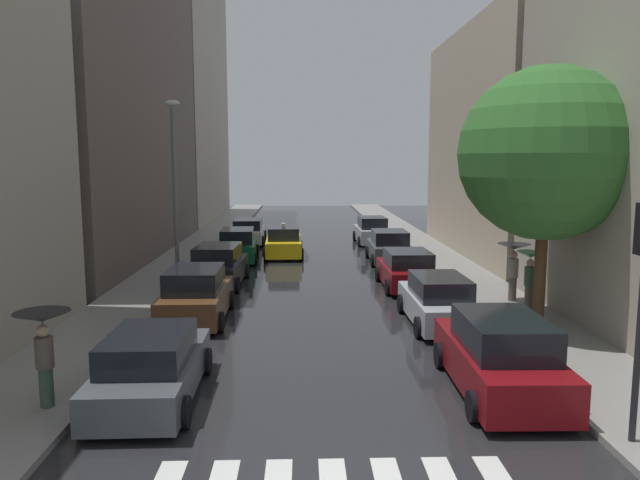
% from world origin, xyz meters
% --- Properties ---
extents(ground_plane, '(28.00, 72.00, 0.04)m').
position_xyz_m(ground_plane, '(0.00, 24.00, -0.02)').
color(ground_plane, '#242427').
extents(sidewalk_left, '(3.00, 72.00, 0.15)m').
position_xyz_m(sidewalk_left, '(-6.50, 24.00, 0.07)').
color(sidewalk_left, gray).
rests_on(sidewalk_left, ground).
extents(sidewalk_right, '(3.00, 72.00, 0.15)m').
position_xyz_m(sidewalk_right, '(6.50, 24.00, 0.07)').
color(sidewalk_right, gray).
rests_on(sidewalk_right, ground).
extents(building_left_mid, '(6.00, 20.85, 18.06)m').
position_xyz_m(building_left_mid, '(-11.00, 24.60, 9.03)').
color(building_left_mid, '#564C47').
rests_on(building_left_mid, ground).
extents(building_left_far, '(6.00, 18.68, 21.81)m').
position_xyz_m(building_left_far, '(-11.00, 44.88, 10.91)').
color(building_left_far, '#9E9384').
rests_on(building_left_far, ground).
extents(building_right_mid, '(6.00, 15.86, 12.15)m').
position_xyz_m(building_right_mid, '(11.00, 24.81, 6.07)').
color(building_right_mid, '#B2A38C').
rests_on(building_right_mid, ground).
extents(parked_car_left_nearest, '(2.15, 4.49, 1.54)m').
position_xyz_m(parked_car_left_nearest, '(-3.76, 5.30, 0.73)').
color(parked_car_left_nearest, '#474C51').
rests_on(parked_car_left_nearest, ground).
extents(parked_car_left_second, '(2.10, 4.34, 1.75)m').
position_xyz_m(parked_car_left_second, '(-3.94, 11.72, 0.81)').
color(parked_car_left_second, brown).
rests_on(parked_car_left_second, ground).
extents(parked_car_left_third, '(2.25, 4.49, 1.72)m').
position_xyz_m(parked_car_left_third, '(-3.97, 17.09, 0.80)').
color(parked_car_left_third, black).
rests_on(parked_car_left_third, ground).
extents(parked_car_left_fourth, '(2.20, 4.47, 1.69)m').
position_xyz_m(parked_car_left_fourth, '(-3.82, 23.09, 0.79)').
color(parked_car_left_fourth, '#0C4C2D').
rests_on(parked_car_left_fourth, ground).
extents(parked_car_left_fifth, '(2.13, 4.39, 1.53)m').
position_xyz_m(parked_car_left_fifth, '(-3.87, 29.62, 0.72)').
color(parked_car_left_fifth, silver).
rests_on(parked_car_left_fifth, ground).
extents(parked_car_right_nearest, '(2.21, 4.75, 1.79)m').
position_xyz_m(parked_car_right_nearest, '(3.90, 5.49, 0.83)').
color(parked_car_right_nearest, maroon).
rests_on(parked_car_right_nearest, ground).
extents(parked_car_right_second, '(2.04, 4.40, 1.59)m').
position_xyz_m(parked_car_right_second, '(3.79, 11.00, 0.75)').
color(parked_car_right_second, '#B2B7BF').
rests_on(parked_car_right_second, ground).
extents(parked_car_right_third, '(2.20, 4.17, 1.56)m').
position_xyz_m(parked_car_right_third, '(3.76, 16.40, 0.73)').
color(parked_car_right_third, maroon).
rests_on(parked_car_right_third, ground).
extents(parked_car_right_fourth, '(2.14, 4.09, 1.65)m').
position_xyz_m(parked_car_right_fourth, '(3.92, 22.47, 0.77)').
color(parked_car_right_fourth, '#474C51').
rests_on(parked_car_right_fourth, ground).
extents(parked_car_right_fifth, '(2.10, 4.08, 1.69)m').
position_xyz_m(parked_car_right_fifth, '(3.82, 29.18, 0.79)').
color(parked_car_right_fifth, '#B2B7BF').
rests_on(parked_car_right_fifth, ground).
extents(taxi_midroad, '(2.16, 4.57, 1.81)m').
position_xyz_m(taxi_midroad, '(-1.50, 24.63, 0.76)').
color(taxi_midroad, yellow).
rests_on(taxi_midroad, ground).
extents(pedestrian_foreground, '(1.11, 1.11, 1.99)m').
position_xyz_m(pedestrian_foreground, '(-5.75, 4.67, 1.65)').
color(pedestrian_foreground, '#38513D').
rests_on(pedestrian_foreground, sidewalk_left).
extents(pedestrian_near_tree, '(0.92, 0.92, 1.99)m').
position_xyz_m(pedestrian_near_tree, '(7.16, 12.24, 1.56)').
color(pedestrian_near_tree, brown).
rests_on(pedestrian_near_tree, sidewalk_right).
extents(pedestrian_by_kerb, '(1.18, 1.18, 2.07)m').
position_xyz_m(pedestrian_by_kerb, '(7.05, 13.50, 1.73)').
color(pedestrian_by_kerb, brown).
rests_on(pedestrian_by_kerb, sidewalk_right).
extents(street_tree_right, '(5.17, 5.17, 7.80)m').
position_xyz_m(street_tree_right, '(6.75, 10.42, 5.35)').
color(street_tree_right, '#513823').
rests_on(street_tree_right, sidewalk_right).
extents(lamp_post_left, '(0.60, 0.28, 7.35)m').
position_xyz_m(lamp_post_left, '(-5.55, 16.62, 4.36)').
color(lamp_post_left, '#595B60').
rests_on(lamp_post_left, sidewalk_left).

